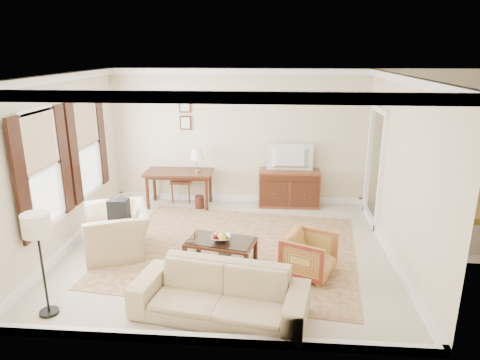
# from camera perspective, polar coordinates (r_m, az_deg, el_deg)

# --- Properties ---
(room_shell) EXTENTS (5.51, 5.01, 2.91)m
(room_shell) POSITION_cam_1_polar(r_m,az_deg,el_deg) (6.69, -1.93, 10.15)
(room_shell) COLOR beige
(room_shell) RESTS_ON ground
(annex_bedroom) EXTENTS (3.00, 2.70, 2.90)m
(annex_bedroom) POSITION_cam_1_polar(r_m,az_deg,el_deg) (9.11, 28.56, -3.92)
(annex_bedroom) COLOR beige
(annex_bedroom) RESTS_ON ground
(window_front) EXTENTS (0.12, 1.56, 1.80)m
(window_front) POSITION_cam_1_polar(r_m,az_deg,el_deg) (7.05, -24.92, 1.26)
(window_front) COLOR #CCB284
(window_front) RESTS_ON room_shell
(window_rear) EXTENTS (0.12, 1.56, 1.80)m
(window_rear) POSITION_cam_1_polar(r_m,az_deg,el_deg) (8.43, -19.78, 4.24)
(window_rear) COLOR #CCB284
(window_rear) RESTS_ON room_shell
(doorway) EXTENTS (0.10, 1.12, 2.25)m
(doorway) POSITION_cam_1_polar(r_m,az_deg,el_deg) (8.63, 17.51, 1.48)
(doorway) COLOR white
(doorway) RESTS_ON room_shell
(rug) EXTENTS (4.43, 3.93, 0.01)m
(rug) POSITION_cam_1_polar(r_m,az_deg,el_deg) (7.40, -0.90, -9.15)
(rug) COLOR brown
(rug) RESTS_ON room_shell
(writing_desk) EXTENTS (1.42, 0.71, 0.78)m
(writing_desk) POSITION_cam_1_polar(r_m,az_deg,el_deg) (9.25, -8.14, 0.50)
(writing_desk) COLOR #3B1B11
(writing_desk) RESTS_ON room_shell
(desk_chair) EXTENTS (0.49, 0.49, 1.05)m
(desk_chair) POSITION_cam_1_polar(r_m,az_deg,el_deg) (9.62, -7.75, 0.30)
(desk_chair) COLOR brown
(desk_chair) RESTS_ON room_shell
(desk_lamp) EXTENTS (0.32, 0.32, 0.50)m
(desk_lamp) POSITION_cam_1_polar(r_m,az_deg,el_deg) (9.08, -5.75, 2.63)
(desk_lamp) COLOR silver
(desk_lamp) RESTS_ON writing_desk
(framed_prints) EXTENTS (0.25, 0.04, 0.68)m
(framed_prints) POSITION_cam_1_polar(r_m,az_deg,el_deg) (9.36, -7.31, 8.73)
(framed_prints) COLOR #3B1B11
(framed_prints) RESTS_ON room_shell
(sideboard) EXTENTS (1.29, 0.50, 0.79)m
(sideboard) POSITION_cam_1_polar(r_m,az_deg,el_deg) (9.29, 6.55, -1.10)
(sideboard) COLOR brown
(sideboard) RESTS_ON room_shell
(tv) EXTENTS (0.93, 0.54, 0.12)m
(tv) POSITION_cam_1_polar(r_m,az_deg,el_deg) (9.04, 6.73, 4.06)
(tv) COLOR black
(tv) RESTS_ON sideboard
(coffee_table) EXTENTS (1.15, 0.81, 0.44)m
(coffee_table) POSITION_cam_1_polar(r_m,az_deg,el_deg) (6.75, -2.58, -8.77)
(coffee_table) COLOR #3B1B11
(coffee_table) RESTS_ON room_shell
(fruit_bowl) EXTENTS (0.42, 0.42, 0.10)m
(fruit_bowl) POSITION_cam_1_polar(r_m,az_deg,el_deg) (6.66, -2.56, -7.64)
(fruit_bowl) COLOR silver
(fruit_bowl) RESTS_ON coffee_table
(book_a) EXTENTS (0.28, 0.08, 0.38)m
(book_a) POSITION_cam_1_polar(r_m,az_deg,el_deg) (6.84, -3.02, -9.95)
(book_a) COLOR brown
(book_a) RESTS_ON coffee_table
(book_b) EXTENTS (0.26, 0.15, 0.38)m
(book_b) POSITION_cam_1_polar(r_m,az_deg,el_deg) (6.66, -0.97, -10.76)
(book_b) COLOR brown
(book_b) RESTS_ON coffee_table
(striped_armchair) EXTENTS (0.89, 0.91, 0.72)m
(striped_armchair) POSITION_cam_1_polar(r_m,az_deg,el_deg) (6.56, 9.20, -9.58)
(striped_armchair) COLOR maroon
(striped_armchair) RESTS_ON room_shell
(club_armchair) EXTENTS (1.14, 1.37, 1.02)m
(club_armchair) POSITION_cam_1_polar(r_m,az_deg,el_deg) (7.41, -16.11, -5.56)
(club_armchair) COLOR tan
(club_armchair) RESTS_ON room_shell
(backpack) EXTENTS (0.37, 0.39, 0.40)m
(backpack) POSITION_cam_1_polar(r_m,az_deg,el_deg) (7.28, -15.86, -3.83)
(backpack) COLOR black
(backpack) RESTS_ON club_armchair
(sofa) EXTENTS (2.28, 1.03, 0.86)m
(sofa) POSITION_cam_1_polar(r_m,az_deg,el_deg) (5.54, -2.72, -13.89)
(sofa) COLOR tan
(sofa) RESTS_ON room_shell
(floor_lamp) EXTENTS (0.34, 0.34, 1.38)m
(floor_lamp) POSITION_cam_1_polar(r_m,az_deg,el_deg) (5.79, -25.42, -6.32)
(floor_lamp) COLOR black
(floor_lamp) RESTS_ON room_shell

